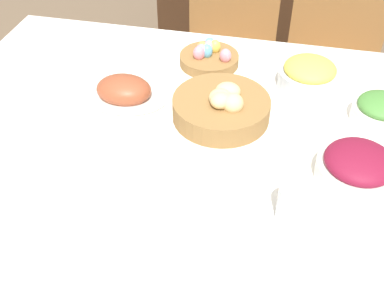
{
  "coord_description": "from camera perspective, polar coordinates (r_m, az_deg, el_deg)",
  "views": [
    {
      "loc": [
        0.24,
        -1.03,
        1.63
      ],
      "look_at": [
        0.03,
        -0.09,
        0.8
      ],
      "focal_mm": 45.0,
      "sensor_mm": 36.0,
      "label": 1
    }
  ],
  "objects": [
    {
      "name": "ground_plane",
      "position": [
        1.94,
        -0.34,
        -16.18
      ],
      "size": [
        12.0,
        12.0,
        0.0
      ],
      "primitive_type": "plane",
      "color": "brown"
    },
    {
      "name": "dining_table",
      "position": [
        1.64,
        -0.39,
        -8.96
      ],
      "size": [
        1.6,
        1.18,
        0.76
      ],
      "color": "white",
      "rests_on": "ground"
    },
    {
      "name": "chair_far_center",
      "position": [
        2.29,
        4.12,
        10.61
      ],
      "size": [
        0.43,
        0.43,
        0.89
      ],
      "rotation": [
        0.0,
        0.0,
        -0.03
      ],
      "color": "olive",
      "rests_on": "ground"
    },
    {
      "name": "chair_far_right",
      "position": [
        2.28,
        16.15,
        8.92
      ],
      "size": [
        0.43,
        0.43,
        0.89
      ],
      "rotation": [
        0.0,
        0.0,
        -0.03
      ],
      "color": "olive",
      "rests_on": "ground"
    },
    {
      "name": "bread_basket",
      "position": [
        1.41,
        3.55,
        4.4
      ],
      "size": [
        0.29,
        0.29,
        0.11
      ],
      "color": "olive",
      "rests_on": "dining_table"
    },
    {
      "name": "egg_basket",
      "position": [
        1.67,
        2.02,
        10.29
      ],
      "size": [
        0.2,
        0.2,
        0.08
      ],
      "color": "olive",
      "rests_on": "dining_table"
    },
    {
      "name": "ham_platter",
      "position": [
        1.51,
        -8.06,
        6.22
      ],
      "size": [
        0.27,
        0.19,
        0.08
      ],
      "color": "silver",
      "rests_on": "dining_table"
    },
    {
      "name": "beet_salad_bowl",
      "position": [
        1.28,
        19.09,
        -2.59
      ],
      "size": [
        0.21,
        0.21,
        0.09
      ],
      "color": "silver",
      "rests_on": "dining_table"
    },
    {
      "name": "pineapple_bowl",
      "position": [
        1.58,
        13.7,
        7.97
      ],
      "size": [
        0.19,
        0.19,
        0.1
      ],
      "color": "silver",
      "rests_on": "dining_table"
    },
    {
      "name": "green_salad_bowl",
      "position": [
        1.5,
        21.5,
        3.73
      ],
      "size": [
        0.17,
        0.17,
        0.08
      ],
      "color": "silver",
      "rests_on": "dining_table"
    },
    {
      "name": "dinner_plate",
      "position": [
        1.09,
        -2.24,
        -12.05
      ],
      "size": [
        0.27,
        0.27,
        0.01
      ],
      "color": "silver",
      "rests_on": "dining_table"
    },
    {
      "name": "fork",
      "position": [
        1.13,
        -10.24,
        -10.54
      ],
      "size": [
        0.02,
        0.19,
        0.0
      ],
      "rotation": [
        0.0,
        0.0,
        -0.05
      ],
      "color": "#B7B7BC",
      "rests_on": "dining_table"
    },
    {
      "name": "knife",
      "position": [
        1.08,
        6.26,
        -13.54
      ],
      "size": [
        0.02,
        0.19,
        0.0
      ],
      "rotation": [
        0.0,
        0.0,
        -0.05
      ],
      "color": "#B7B7BC",
      "rests_on": "dining_table"
    },
    {
      "name": "spoon",
      "position": [
        1.08,
        7.88,
        -13.78
      ],
      "size": [
        0.02,
        0.19,
        0.0
      ],
      "rotation": [
        0.0,
        0.0,
        0.05
      ],
      "color": "#B7B7BC",
      "rests_on": "dining_table"
    },
    {
      "name": "drinking_cup",
      "position": [
        1.14,
        11.97,
        -6.91
      ],
      "size": [
        0.08,
        0.08,
        0.1
      ],
      "color": "silver",
      "rests_on": "dining_table"
    },
    {
      "name": "butter_dish",
      "position": [
        1.29,
        -10.5,
        -1.77
      ],
      "size": [
        0.1,
        0.06,
        0.03
      ],
      "color": "silver",
      "rests_on": "dining_table"
    }
  ]
}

